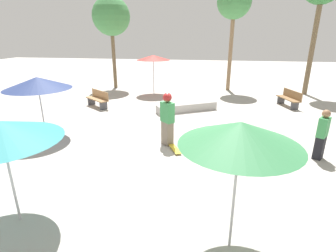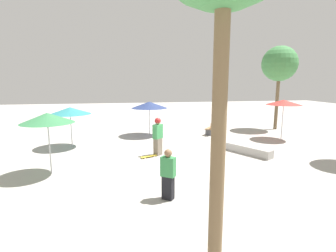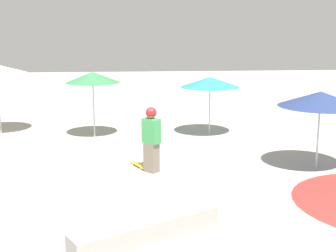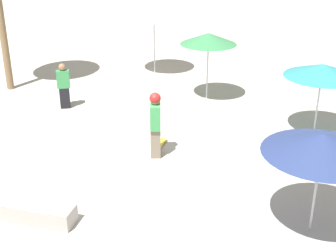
{
  "view_description": "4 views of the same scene",
  "coord_description": "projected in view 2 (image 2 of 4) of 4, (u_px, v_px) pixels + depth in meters",
  "views": [
    {
      "loc": [
        8.98,
        1.07,
        3.6
      ],
      "look_at": [
        0.95,
        -0.23,
        0.73
      ],
      "focal_mm": 28.0,
      "sensor_mm": 36.0,
      "label": 1
    },
    {
      "loc": [
        2.39,
        11.7,
        3.52
      ],
      "look_at": [
        0.34,
        0.02,
        1.45
      ],
      "focal_mm": 28.0,
      "sensor_mm": 36.0,
      "label": 2
    },
    {
      "loc": [
        -11.53,
        0.32,
        3.91
      ],
      "look_at": [
        0.18,
        -0.68,
        1.4
      ],
      "focal_mm": 50.0,
      "sensor_mm": 36.0,
      "label": 3
    },
    {
      "loc": [
        -7.05,
        -8.35,
        5.87
      ],
      "look_at": [
        0.71,
        -0.8,
        1.06
      ],
      "focal_mm": 50.0,
      "sensor_mm": 36.0,
      "label": 4
    }
  ],
  "objects": [
    {
      "name": "shade_umbrella_teal",
      "position": [
        70.0,
        111.0,
        13.71
      ],
      "size": [
        2.15,
        2.15,
        2.13
      ],
      "color": "#B7B7BC",
      "rests_on": "ground_plane"
    },
    {
      "name": "skateboard",
      "position": [
        149.0,
        156.0,
        12.09
      ],
      "size": [
        0.81,
        0.53,
        0.07
      ],
      "rotation": [
        0.0,
        0.0,
        0.45
      ],
      "color": "gold",
      "rests_on": "ground_plane"
    },
    {
      "name": "ground_plane",
      "position": [
        175.0,
        156.0,
        12.36
      ],
      "size": [
        60.0,
        60.0,
        0.0
      ],
      "primitive_type": "plane",
      "color": "#ADA8A0"
    },
    {
      "name": "bystander_watching",
      "position": [
        168.0,
        175.0,
        7.74
      ],
      "size": [
        0.48,
        0.43,
        1.54
      ],
      "rotation": [
        0.0,
        0.0,
        5.67
      ],
      "color": "black",
      "rests_on": "ground_plane"
    },
    {
      "name": "skater_main",
      "position": [
        158.0,
        135.0,
        12.33
      ],
      "size": [
        0.53,
        0.53,
        1.8
      ],
      "rotation": [
        0.0,
        0.0,
        0.78
      ],
      "color": "#726656",
      "rests_on": "ground_plane"
    },
    {
      "name": "shade_umbrella_green",
      "position": [
        47.0,
        118.0,
        9.6
      ],
      "size": [
        1.93,
        1.93,
        2.35
      ],
      "color": "#B7B7BC",
      "rests_on": "ground_plane"
    },
    {
      "name": "bench_far",
      "position": [
        213.0,
        128.0,
        17.35
      ],
      "size": [
        1.33,
        1.54,
        0.85
      ],
      "rotation": [
        0.0,
        0.0,
        4.05
      ],
      "color": "#47474C",
      "rests_on": "ground_plane"
    },
    {
      "name": "concrete_ledge",
      "position": [
        242.0,
        149.0,
        12.9
      ],
      "size": [
        1.93,
        2.9,
        0.39
      ],
      "rotation": [
        0.0,
        0.0,
        2.08
      ],
      "color": "#A8A39E",
      "rests_on": "ground_plane"
    },
    {
      "name": "shade_umbrella_red",
      "position": [
        284.0,
        102.0,
        15.54
      ],
      "size": [
        2.05,
        2.05,
        2.38
      ],
      "color": "#B7B7BC",
      "rests_on": "ground_plane"
    },
    {
      "name": "palm_tree_right",
      "position": [
        280.0,
        64.0,
        18.38
      ],
      "size": [
        2.45,
        2.45,
        5.9
      ],
      "color": "brown",
      "rests_on": "ground_plane"
    },
    {
      "name": "shade_umbrella_navy",
      "position": [
        149.0,
        105.0,
        16.66
      ],
      "size": [
        2.3,
        2.3,
        2.18
      ],
      "color": "#B7B7BC",
      "rests_on": "ground_plane"
    }
  ]
}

